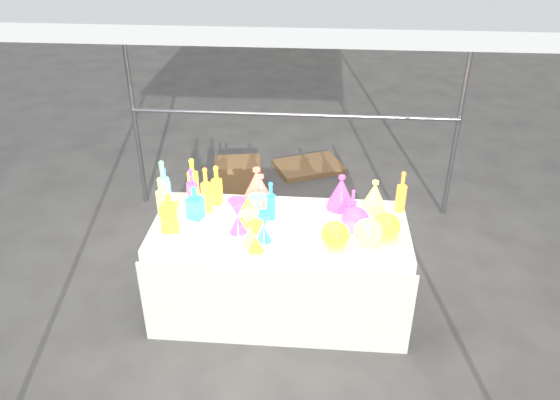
# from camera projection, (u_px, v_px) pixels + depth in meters

# --- Properties ---
(ground) EXTENTS (80.00, 80.00, 0.00)m
(ground) POSITION_uv_depth(u_px,v_px,m) (280.00, 306.00, 4.21)
(ground) COLOR slate
(ground) RESTS_ON ground
(display_table) EXTENTS (1.84, 0.83, 0.75)m
(display_table) POSITION_uv_depth(u_px,v_px,m) (280.00, 268.00, 4.02)
(display_table) COLOR white
(display_table) RESTS_ON ground
(cardboard_box_closed) EXTENTS (0.52, 0.42, 0.34)m
(cardboard_box_closed) POSITION_uv_depth(u_px,v_px,m) (238.00, 176.00, 5.72)
(cardboard_box_closed) COLOR #A37649
(cardboard_box_closed) RESTS_ON ground
(cardboard_box_flat) EXTENTS (0.87, 0.76, 0.06)m
(cardboard_box_flat) POSITION_uv_depth(u_px,v_px,m) (309.00, 166.00, 6.23)
(cardboard_box_flat) COLOR #A37649
(cardboard_box_flat) RESTS_ON ground
(bottle_0) EXTENTS (0.11, 0.11, 0.32)m
(bottle_0) POSITION_uv_depth(u_px,v_px,m) (193.00, 178.00, 4.11)
(bottle_0) COLOR #D94714
(bottle_0) RESTS_ON display_table
(bottle_1) EXTENTS (0.08, 0.08, 0.32)m
(bottle_1) POSITION_uv_depth(u_px,v_px,m) (166.00, 188.00, 3.97)
(bottle_1) COLOR #1A922A
(bottle_1) RESTS_ON display_table
(bottle_2) EXTENTS (0.09, 0.09, 0.35)m
(bottle_2) POSITION_uv_depth(u_px,v_px,m) (206.00, 190.00, 3.91)
(bottle_2) COLOR yellow
(bottle_2) RESTS_ON display_table
(bottle_3) EXTENTS (0.10, 0.10, 0.31)m
(bottle_3) POSITION_uv_depth(u_px,v_px,m) (192.00, 188.00, 3.97)
(bottle_3) COLOR blue
(bottle_3) RESTS_ON display_table
(bottle_4) EXTENTS (0.07, 0.07, 0.31)m
(bottle_4) POSITION_uv_depth(u_px,v_px,m) (161.00, 197.00, 3.87)
(bottle_4) COLOR #166C8E
(bottle_4) RESTS_ON display_table
(bottle_5) EXTENTS (0.11, 0.11, 0.40)m
(bottle_5) POSITION_uv_depth(u_px,v_px,m) (164.00, 186.00, 3.92)
(bottle_5) COLOR #A52177
(bottle_5) RESTS_ON display_table
(bottle_6) EXTENTS (0.08, 0.08, 0.31)m
(bottle_6) POSITION_uv_depth(u_px,v_px,m) (217.00, 185.00, 4.02)
(bottle_6) COLOR #D94714
(bottle_6) RESTS_ON display_table
(bottle_7) EXTENTS (0.07, 0.07, 0.29)m
(bottle_7) POSITION_uv_depth(u_px,v_px,m) (271.00, 200.00, 3.84)
(bottle_7) COLOR #1A922A
(bottle_7) RESTS_ON display_table
(decanter_0) EXTENTS (0.13, 0.13, 0.28)m
(decanter_0) POSITION_uv_depth(u_px,v_px,m) (170.00, 212.00, 3.72)
(decanter_0) COLOR #D94714
(decanter_0) RESTS_ON display_table
(decanter_2) EXTENTS (0.13, 0.13, 0.25)m
(decanter_2) POSITION_uv_depth(u_px,v_px,m) (195.00, 202.00, 3.86)
(decanter_2) COLOR #1A922A
(decanter_2) RESTS_ON display_table
(hourglass_0) EXTENTS (0.14, 0.14, 0.21)m
(hourglass_0) POSITION_uv_depth(u_px,v_px,m) (256.00, 237.00, 3.52)
(hourglass_0) COLOR yellow
(hourglass_0) RESTS_ON display_table
(hourglass_1) EXTENTS (0.16, 0.16, 0.25)m
(hourglass_1) POSITION_uv_depth(u_px,v_px,m) (238.00, 216.00, 3.70)
(hourglass_1) COLOR blue
(hourglass_1) RESTS_ON display_table
(hourglass_2) EXTENTS (0.14, 0.14, 0.25)m
(hourglass_2) POSITION_uv_depth(u_px,v_px,m) (250.00, 229.00, 3.57)
(hourglass_2) COLOR #166C8E
(hourglass_2) RESTS_ON display_table
(hourglass_3) EXTENTS (0.15, 0.15, 0.23)m
(hourglass_3) POSITION_uv_depth(u_px,v_px,m) (257.00, 211.00, 3.77)
(hourglass_3) COLOR #A52177
(hourglass_3) RESTS_ON display_table
(hourglass_4) EXTENTS (0.11, 0.11, 0.19)m
(hourglass_4) POSITION_uv_depth(u_px,v_px,m) (243.00, 214.00, 3.78)
(hourglass_4) COLOR #D94714
(hourglass_4) RESTS_ON display_table
(hourglass_5) EXTENTS (0.13, 0.13, 0.22)m
(hourglass_5) POSITION_uv_depth(u_px,v_px,m) (264.00, 227.00, 3.61)
(hourglass_5) COLOR #1A922A
(hourglass_5) RESTS_ON display_table
(globe_0) EXTENTS (0.25, 0.25, 0.15)m
(globe_0) POSITION_uv_depth(u_px,v_px,m) (335.00, 236.00, 3.58)
(globe_0) COLOR #D94714
(globe_0) RESTS_ON display_table
(globe_1) EXTENTS (0.21, 0.21, 0.15)m
(globe_1) POSITION_uv_depth(u_px,v_px,m) (368.00, 233.00, 3.61)
(globe_1) COLOR #166C8E
(globe_1) RESTS_ON display_table
(globe_2) EXTENTS (0.20, 0.20, 0.15)m
(globe_2) POSITION_uv_depth(u_px,v_px,m) (386.00, 227.00, 3.67)
(globe_2) COLOR yellow
(globe_2) RESTS_ON display_table
(globe_3) EXTENTS (0.21, 0.21, 0.16)m
(globe_3) POSITION_uv_depth(u_px,v_px,m) (355.00, 221.00, 3.74)
(globe_3) COLOR blue
(globe_3) RESTS_ON display_table
(lampshade_0) EXTENTS (0.28, 0.28, 0.26)m
(lampshade_0) POSITION_uv_depth(u_px,v_px,m) (261.00, 191.00, 3.99)
(lampshade_0) COLOR yellow
(lampshade_0) RESTS_ON display_table
(lampshade_1) EXTENTS (0.29, 0.29, 0.29)m
(lampshade_1) POSITION_uv_depth(u_px,v_px,m) (257.00, 186.00, 4.02)
(lampshade_1) COLOR yellow
(lampshade_1) RESTS_ON display_table
(lampshade_2) EXTENTS (0.24, 0.24, 0.26)m
(lampshade_2) POSITION_uv_depth(u_px,v_px,m) (341.00, 192.00, 3.98)
(lampshade_2) COLOR blue
(lampshade_2) RESTS_ON display_table
(lampshade_3) EXTENTS (0.24, 0.24, 0.24)m
(lampshade_3) POSITION_uv_depth(u_px,v_px,m) (374.00, 196.00, 3.96)
(lampshade_3) COLOR #166C8E
(lampshade_3) RESTS_ON display_table
(bottle_9) EXTENTS (0.09, 0.09, 0.32)m
(bottle_9) POSITION_uv_depth(u_px,v_px,m) (402.00, 192.00, 3.92)
(bottle_9) COLOR yellow
(bottle_9) RESTS_ON display_table
(bottle_10) EXTENTS (0.06, 0.06, 0.26)m
(bottle_10) POSITION_uv_depth(u_px,v_px,m) (352.00, 206.00, 3.80)
(bottle_10) COLOR blue
(bottle_10) RESTS_ON display_table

